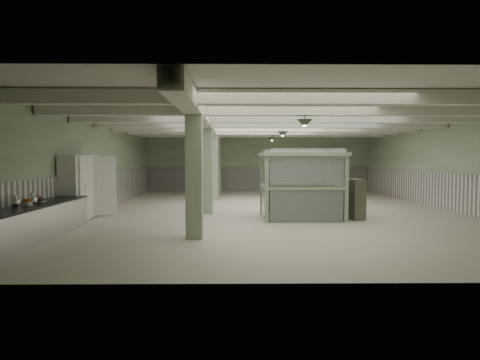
{
  "coord_description": "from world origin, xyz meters",
  "views": [
    {
      "loc": [
        -1.45,
        -16.99,
        2.09
      ],
      "look_at": [
        -1.27,
        -1.9,
        1.3
      ],
      "focal_mm": 32.0,
      "sensor_mm": 36.0,
      "label": 1
    }
  ],
  "objects_px": {
    "guard_booth": "(301,172)",
    "prep_counter": "(31,223)",
    "walkin_cooler": "(81,188)",
    "filing_cabinet": "(355,199)"
  },
  "relations": [
    {
      "from": "prep_counter",
      "to": "guard_booth",
      "type": "distance_m",
      "value": 8.52
    },
    {
      "from": "walkin_cooler",
      "to": "filing_cabinet",
      "type": "relative_size",
      "value": 1.71
    },
    {
      "from": "guard_booth",
      "to": "filing_cabinet",
      "type": "height_order",
      "value": "guard_booth"
    },
    {
      "from": "filing_cabinet",
      "to": "guard_booth",
      "type": "bearing_deg",
      "value": 147.6
    },
    {
      "from": "guard_booth",
      "to": "filing_cabinet",
      "type": "xyz_separation_m",
      "value": [
        1.77,
        -0.42,
        -0.9
      ]
    },
    {
      "from": "walkin_cooler",
      "to": "filing_cabinet",
      "type": "bearing_deg",
      "value": -0.48
    },
    {
      "from": "walkin_cooler",
      "to": "filing_cabinet",
      "type": "height_order",
      "value": "walkin_cooler"
    },
    {
      "from": "walkin_cooler",
      "to": "guard_booth",
      "type": "xyz_separation_m",
      "value": [
        7.47,
        0.35,
        0.51
      ]
    },
    {
      "from": "guard_booth",
      "to": "prep_counter",
      "type": "bearing_deg",
      "value": -151.54
    },
    {
      "from": "guard_booth",
      "to": "walkin_cooler",
      "type": "bearing_deg",
      "value": -177.95
    }
  ]
}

